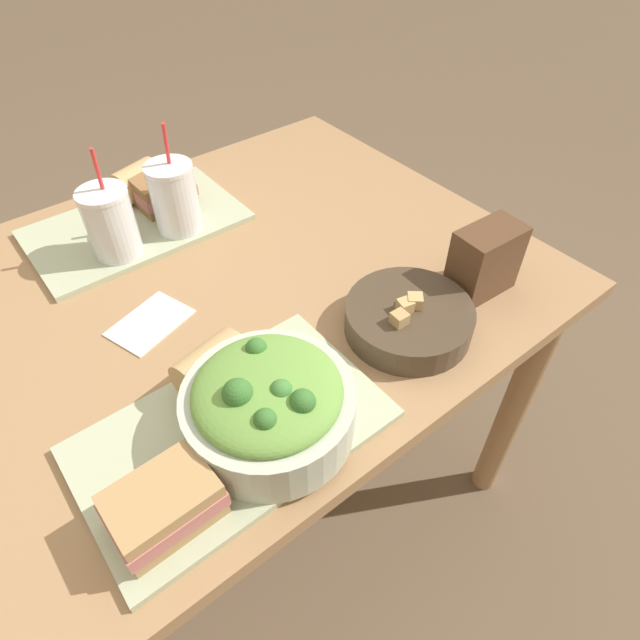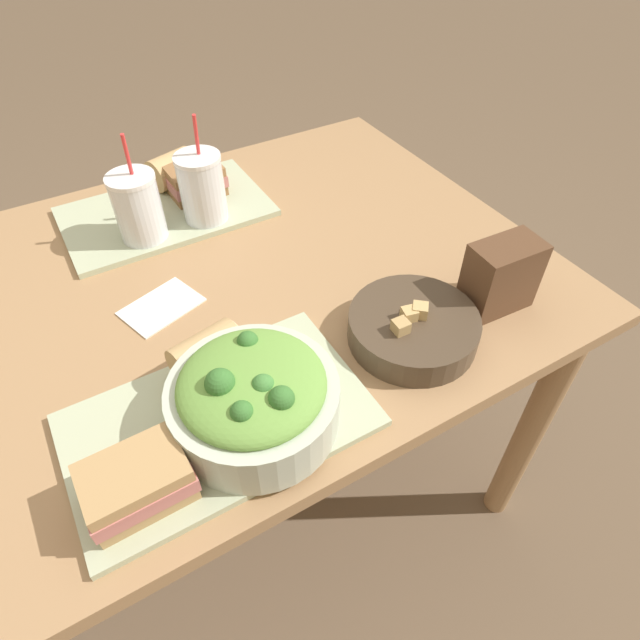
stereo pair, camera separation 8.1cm
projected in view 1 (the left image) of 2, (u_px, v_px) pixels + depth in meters
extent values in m
plane|color=brown|center=(216.00, 511.00, 1.44)|extent=(12.00, 12.00, 0.00)
cube|color=#A37A51|center=(158.00, 320.00, 0.93)|extent=(1.39, 0.90, 0.03)
cylinder|color=#A37A51|center=(515.00, 405.00, 1.25)|extent=(0.06, 0.06, 0.71)
cylinder|color=#A37A51|center=(312.00, 247.00, 1.68)|extent=(0.06, 0.06, 0.71)
cube|color=#B2BC99|center=(233.00, 432.00, 0.74)|extent=(0.42, 0.25, 0.01)
cube|color=#B2BC99|center=(136.00, 225.00, 1.09)|extent=(0.42, 0.25, 0.01)
cylinder|color=beige|center=(269.00, 410.00, 0.72)|extent=(0.23, 0.23, 0.07)
ellipsoid|color=#6B9E42|center=(267.00, 391.00, 0.69)|extent=(0.20, 0.20, 0.05)
sphere|color=#38702D|center=(238.00, 394.00, 0.66)|extent=(0.04, 0.04, 0.04)
sphere|color=#38702D|center=(265.00, 420.00, 0.63)|extent=(0.03, 0.03, 0.03)
sphere|color=#427F38|center=(281.00, 391.00, 0.66)|extent=(0.03, 0.03, 0.03)
sphere|color=#38702D|center=(256.00, 349.00, 0.72)|extent=(0.03, 0.03, 0.03)
sphere|color=#38702D|center=(302.00, 402.00, 0.65)|extent=(0.03, 0.03, 0.03)
cube|color=beige|center=(270.00, 378.00, 0.69)|extent=(0.07, 0.07, 0.01)
cube|color=beige|center=(270.00, 406.00, 0.66)|extent=(0.05, 0.05, 0.01)
cube|color=beige|center=(269.00, 408.00, 0.66)|extent=(0.05, 0.05, 0.01)
cylinder|color=#473828|center=(409.00, 319.00, 0.87)|extent=(0.21, 0.21, 0.05)
cylinder|color=#5B2D19|center=(410.00, 311.00, 0.86)|extent=(0.19, 0.19, 0.01)
cube|color=tan|center=(399.00, 319.00, 0.83)|extent=(0.02, 0.02, 0.02)
cube|color=tan|center=(415.00, 302.00, 0.85)|extent=(0.03, 0.03, 0.02)
cube|color=tan|center=(405.00, 306.00, 0.85)|extent=(0.03, 0.03, 0.02)
cube|color=tan|center=(168.00, 513.00, 0.64)|extent=(0.12, 0.09, 0.02)
cube|color=#C1706B|center=(164.00, 505.00, 0.63)|extent=(0.13, 0.09, 0.02)
cube|color=tan|center=(160.00, 496.00, 0.61)|extent=(0.12, 0.09, 0.02)
cylinder|color=tan|center=(213.00, 366.00, 0.77)|extent=(0.11, 0.09, 0.07)
cylinder|color=beige|center=(237.00, 347.00, 0.80)|extent=(0.02, 0.07, 0.07)
cube|color=olive|center=(165.00, 200.00, 1.13)|extent=(0.11, 0.09, 0.02)
cube|color=#C1706B|center=(163.00, 191.00, 1.11)|extent=(0.12, 0.09, 0.02)
cube|color=olive|center=(161.00, 181.00, 1.10)|extent=(0.11, 0.09, 0.02)
cylinder|color=tan|center=(137.00, 181.00, 1.13)|extent=(0.11, 0.10, 0.07)
cylinder|color=beige|center=(153.00, 173.00, 1.16)|extent=(0.02, 0.06, 0.07)
cylinder|color=silver|center=(111.00, 225.00, 0.98)|extent=(0.09, 0.09, 0.12)
cylinder|color=black|center=(112.00, 228.00, 0.98)|extent=(0.08, 0.08, 0.10)
cylinder|color=white|center=(101.00, 193.00, 0.93)|extent=(0.09, 0.09, 0.01)
cylinder|color=red|center=(98.00, 171.00, 0.90)|extent=(0.01, 0.02, 0.09)
cylinder|color=silver|center=(175.00, 200.00, 1.03)|extent=(0.09, 0.09, 0.13)
cylinder|color=maroon|center=(176.00, 203.00, 1.04)|extent=(0.08, 0.08, 0.11)
cylinder|color=white|center=(168.00, 167.00, 0.98)|extent=(0.09, 0.09, 0.01)
cylinder|color=red|center=(167.00, 146.00, 0.96)|extent=(0.01, 0.02, 0.09)
cube|color=brown|center=(485.00, 260.00, 0.92)|extent=(0.12, 0.08, 0.13)
cube|color=white|center=(150.00, 323.00, 0.90)|extent=(0.15, 0.12, 0.00)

